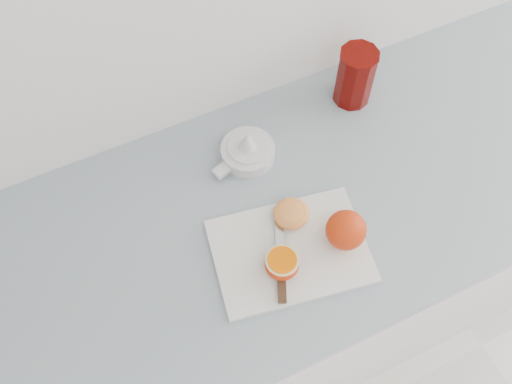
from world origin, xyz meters
The scene contains 8 objects.
counter centered at (-0.13, 1.70, 0.45)m, with size 2.42×0.64×0.89m.
cutting_board centered at (-0.22, 1.60, 0.90)m, with size 0.31×0.22×0.01m, color silver.
whole_orange centered at (-0.11, 1.57, 0.94)m, with size 0.08×0.08×0.08m.
half_orange centered at (-0.25, 1.57, 0.92)m, with size 0.07×0.07×0.04m.
squeezed_shell centered at (-0.18, 1.66, 0.92)m, with size 0.08×0.08×0.03m.
paring_knife centered at (-0.26, 1.56, 0.91)m, with size 0.10×0.19×0.01m.
citrus_juicer centered at (-0.20, 1.85, 0.91)m, with size 0.15×0.12×0.08m.
red_tumbler centered at (0.10, 1.90, 0.96)m, with size 0.09×0.09×0.15m.
Camera 1 is at (-0.48, 1.20, 1.97)m, focal length 40.00 mm.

